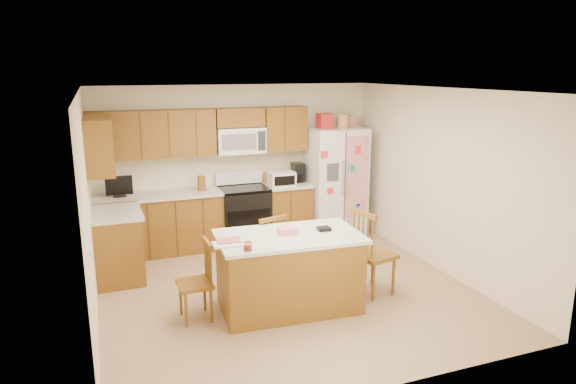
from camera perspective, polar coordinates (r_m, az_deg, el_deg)
name	(u,v)px	position (r m, az deg, el deg)	size (l,w,h in m)	color
ground	(286,289)	(6.65, -0.25, -10.78)	(4.50, 4.50, 0.00)	olive
room_shell	(286,179)	(6.20, -0.27, 1.45)	(4.60, 4.60, 2.52)	beige
cabinetry	(182,195)	(7.77, -11.72, -0.31)	(3.36, 1.56, 2.15)	brown
stove	(244,214)	(8.22, -4.96, -2.50)	(0.76, 0.65, 1.13)	black
refrigerator	(335,181)	(8.60, 5.22, 1.28)	(0.90, 0.79, 2.04)	white
island	(289,271)	(6.02, 0.10, -8.79)	(1.75, 1.06, 0.99)	brown
windsor_chair_left	(197,283)	(5.86, -10.09, -9.91)	(0.38, 0.40, 0.90)	brown
windsor_chair_back	(267,253)	(6.58, -2.32, -6.77)	(0.50, 0.49, 0.97)	brown
windsor_chair_right	(372,254)	(6.45, 9.32, -6.85)	(0.53, 0.55, 1.08)	brown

